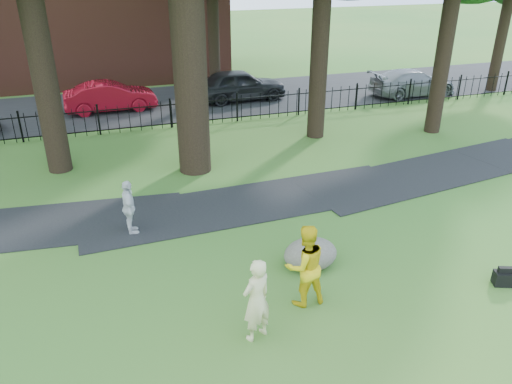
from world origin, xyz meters
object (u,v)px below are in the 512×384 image
object	(u,v)px
man	(305,266)
boulder	(310,252)
red_sedan	(110,97)
woman	(256,300)

from	to	relation	value
man	boulder	distance (m)	1.52
man	red_sedan	size ratio (longest dim) A/B	0.44
woman	boulder	world-z (taller)	woman
boulder	red_sedan	bearing A→B (deg)	103.63
woman	man	bearing A→B (deg)	-174.49
boulder	man	bearing A→B (deg)	-119.52
boulder	red_sedan	world-z (taller)	red_sedan
man	red_sedan	distance (m)	16.75
woman	red_sedan	bearing A→B (deg)	-107.66
boulder	red_sedan	xyz separation A→B (m)	(-3.69, 15.24, 0.32)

